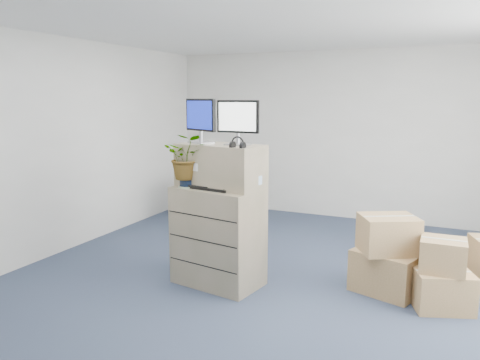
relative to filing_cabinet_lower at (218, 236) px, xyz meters
The scene contains 16 objects.
ground 0.82m from the filing_cabinet_lower, ahead, with size 7.00×7.00×0.00m, color #273146.
wall_back 3.62m from the filing_cabinet_lower, 79.99° to the left, with size 6.00×0.02×2.80m, color beige.
filing_cabinet_lower is the anchor object (origin of this frame).
filing_cabinet_upper 0.77m from the filing_cabinet_lower, 80.03° to the left, with size 0.92×0.46×0.46m, color gray.
monitor_left 1.29m from the filing_cabinet_lower, 162.92° to the left, with size 0.45×0.27×0.48m.
monitor_right 1.28m from the filing_cabinet_lower, ahead, with size 0.47×0.19×0.46m.
headphones 1.10m from the filing_cabinet_lower, 30.90° to the right, with size 0.15×0.15×0.02m, color black.
keyboard 0.56m from the filing_cabinet_lower, 109.04° to the right, with size 0.51×0.21×0.03m, color black.
mouse 0.67m from the filing_cabinet_lower, 31.51° to the right, with size 0.09×0.06×0.03m, color silver.
water_bottle 0.67m from the filing_cabinet_lower, ahead, with size 0.07×0.07×0.25m, color gray.
phone_dock 0.58m from the filing_cabinet_lower, 128.12° to the left, with size 0.06×0.06×0.13m.
external_drive 0.67m from the filing_cabinet_lower, ahead, with size 0.22×0.16×0.06m, color black.
tissue_box 0.74m from the filing_cabinet_lower, ahead, with size 0.24×0.12×0.09m, color #3980C2.
potted_plant 0.87m from the filing_cabinet_lower, 162.37° to the right, with size 0.55×0.58×0.47m.
office_chair 2.56m from the filing_cabinet_lower, 116.46° to the left, with size 0.84×0.78×0.86m, color #555559.
cardboard_boxes 2.35m from the filing_cabinet_lower, 19.65° to the left, with size 2.00×1.63×0.83m.
Camera 1 is at (1.61, -4.32, 2.03)m, focal length 35.00 mm.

